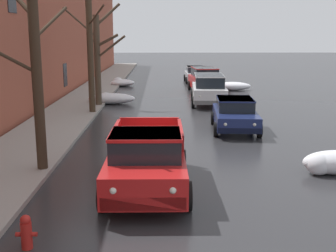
{
  "coord_description": "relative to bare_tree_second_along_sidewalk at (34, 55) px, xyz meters",
  "views": [
    {
      "loc": [
        -1.17,
        -4.11,
        4.16
      ],
      "look_at": [
        -0.91,
        9.87,
        1.16
      ],
      "focal_mm": 45.49,
      "sensor_mm": 36.0,
      "label": 1
    }
  ],
  "objects": [
    {
      "name": "sedan_darkblue_parked_kerbside_close",
      "position": [
        7.0,
        5.84,
        -2.85
      ],
      "size": [
        2.21,
        4.15,
        1.42
      ],
      "color": "navy",
      "rests_on": "ground"
    },
    {
      "name": "bare_tree_far_down_block",
      "position": [
        0.11,
        12.28,
        -0.65
      ],
      "size": [
        3.6,
        2.05,
        5.97
      ],
      "color": "#4C3D2D",
      "rests_on": "ground"
    },
    {
      "name": "suv_white_parked_kerbside_mid",
      "position": [
        6.65,
        13.05,
        -2.61
      ],
      "size": [
        2.34,
        4.69,
        1.82
      ],
      "color": "silver",
      "rests_on": "ground"
    },
    {
      "name": "pickup_truck_red_approaching_near_lane",
      "position": [
        3.32,
        -1.67,
        -2.72
      ],
      "size": [
        2.28,
        4.87,
        1.76
      ],
      "color": "red",
      "rests_on": "ground"
    },
    {
      "name": "left_sidewalk_slab",
      "position": [
        -1.22,
        9.44,
        -3.53
      ],
      "size": [
        3.09,
        80.0,
        0.14
      ],
      "primitive_type": "cube",
      "color": "gray",
      "rests_on": "ground"
    },
    {
      "name": "fire_hydrant",
      "position": [
        1.02,
        -4.85,
        -3.24
      ],
      "size": [
        0.42,
        0.22,
        0.71
      ],
      "color": "#B21E19",
      "rests_on": "ground"
    },
    {
      "name": "snow_bank_along_left_kerb",
      "position": [
        9.05,
        19.67,
        -3.28
      ],
      "size": [
        3.01,
        1.29,
        0.65
      ],
      "color": "white",
      "rests_on": "ground"
    },
    {
      "name": "suv_red_parked_far_down_block",
      "position": [
        6.97,
        18.83,
        -2.61
      ],
      "size": [
        2.3,
        4.38,
        1.82
      ],
      "color": "red",
      "rests_on": "ground"
    },
    {
      "name": "brick_townhouse_facade",
      "position": [
        -3.26,
        9.44,
        0.98
      ],
      "size": [
        0.63,
        80.0,
        9.16
      ],
      "color": "#9E4C38",
      "rests_on": "ground"
    },
    {
      "name": "snow_bank_mid_block_left",
      "position": [
        0.45,
        22.73,
        -3.3
      ],
      "size": [
        1.97,
        1.4,
        0.72
      ],
      "color": "white",
      "rests_on": "ground"
    },
    {
      "name": "bare_tree_second_along_sidewalk",
      "position": [
        0.0,
        0.0,
        0.0
      ],
      "size": [
        2.79,
        3.81,
        6.84
      ],
      "color": "#382B1E",
      "rests_on": "ground"
    },
    {
      "name": "snow_bank_near_corner_left",
      "position": [
        0.59,
        13.43,
        -3.28
      ],
      "size": [
        2.91,
        1.2,
        0.68
      ],
      "color": "white",
      "rests_on": "ground"
    },
    {
      "name": "snow_bank_near_corner_right",
      "position": [
        8.92,
        -0.35,
        -3.24
      ],
      "size": [
        2.02,
        0.94,
        0.73
      ],
      "color": "white",
      "rests_on": "ground"
    },
    {
      "name": "bare_tree_mid_block",
      "position": [
        0.05,
        9.85,
        0.06
      ],
      "size": [
        2.91,
        2.93,
        7.67
      ],
      "color": "#423323",
      "rests_on": "ground"
    },
    {
      "name": "sedan_silver_queued_behind_truck",
      "position": [
        6.87,
        25.53,
        -2.85
      ],
      "size": [
        1.97,
        4.0,
        1.42
      ],
      "color": "#B7B7BC",
      "rests_on": "ground"
    }
  ]
}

